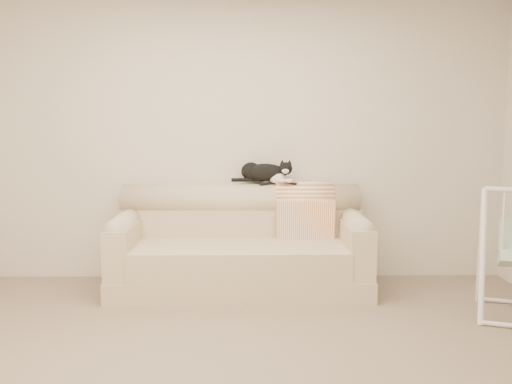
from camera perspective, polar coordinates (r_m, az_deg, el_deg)
ground_plane at (r=3.62m, az=-2.58°, el=-16.76°), size 5.00×5.00×0.00m
room_shell at (r=3.31m, az=-2.72°, el=8.21°), size 5.04×4.04×2.60m
sofa at (r=5.05m, az=-1.57°, el=-5.70°), size 2.20×0.93×0.90m
remote_a at (r=5.20m, az=1.26°, el=0.92°), size 0.18×0.12×0.03m
remote_b at (r=5.18m, az=3.22°, el=0.86°), size 0.17×0.11×0.02m
tuxedo_cat at (r=5.21m, az=0.92°, el=1.96°), size 0.57×0.31×0.22m
throw_blanket at (r=5.23m, az=4.84°, el=-1.12°), size 0.52×0.38×0.58m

